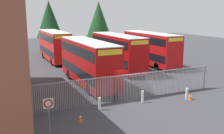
{
  "coord_description": "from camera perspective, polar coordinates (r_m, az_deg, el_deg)",
  "views": [
    {
      "loc": [
        -10.35,
        -18.42,
        7.13
      ],
      "look_at": [
        0.0,
        4.0,
        2.0
      ],
      "focal_mm": 42.29,
      "sensor_mm": 36.0,
      "label": 1
    }
  ],
  "objects": [
    {
      "name": "bollard_near_left",
      "position": [
        19.75,
        -2.69,
        -7.96
      ],
      "size": [
        0.2,
        0.2,
        0.95
      ],
      "primitive_type": "cylinder",
      "color": "silver",
      "rests_on": "ground"
    },
    {
      "name": "tree_tall_back",
      "position": [
        44.78,
        -2.9,
        9.97
      ],
      "size": [
        4.42,
        4.42,
        8.94
      ],
      "color": "#4C3823",
      "rests_on": "ground"
    },
    {
      "name": "traffic_cone_mid_forecourt",
      "position": [
        22.86,
        16.56,
        -6.18
      ],
      "size": [
        0.34,
        0.34,
        0.59
      ],
      "color": "orange",
      "rests_on": "ground"
    },
    {
      "name": "bollard_center_front",
      "position": [
        21.5,
        6.63,
        -6.38
      ],
      "size": [
        0.2,
        0.2,
        0.95
      ],
      "primitive_type": "cylinder",
      "color": "silver",
      "rests_on": "ground"
    },
    {
      "name": "traffic_cone_by_gate",
      "position": [
        17.93,
        -6.9,
        -10.77
      ],
      "size": [
        0.34,
        0.34,
        0.59
      ],
      "color": "orange",
      "rests_on": "ground"
    },
    {
      "name": "double_decker_bus_behind_fence_left",
      "position": [
        33.06,
        1.18,
        3.55
      ],
      "size": [
        2.54,
        10.81,
        4.42
      ],
      "color": "#B70C0C",
      "rests_on": "ground"
    },
    {
      "name": "speed_limit_sign_post",
      "position": [
        15.66,
        -13.56,
        -8.59
      ],
      "size": [
        0.6,
        0.14,
        2.4
      ],
      "color": "slate",
      "rests_on": "ground"
    },
    {
      "name": "palisade_fence",
      "position": [
        21.84,
        3.88,
        -4.09
      ],
      "size": [
        16.3,
        0.14,
        2.35
      ],
      "color": "gray",
      "rests_on": "ground"
    },
    {
      "name": "ground_plane",
      "position": [
        29.25,
        -3.29,
        -2.39
      ],
      "size": [
        100.0,
        100.0,
        0.0
      ],
      "primitive_type": "plane",
      "color": "#3D3D42"
    },
    {
      "name": "double_decker_bus_behind_fence_right",
      "position": [
        36.6,
        8.3,
        4.22
      ],
      "size": [
        2.54,
        10.81,
        4.42
      ],
      "color": "red",
      "rests_on": "ground"
    },
    {
      "name": "tree_short_side",
      "position": [
        46.91,
        -13.42,
        9.99
      ],
      "size": [
        4.42,
        4.42,
        9.13
      ],
      "color": "#4C3823",
      "rests_on": "ground"
    },
    {
      "name": "double_decker_bus_near_gate",
      "position": [
        26.26,
        -5.24,
        1.36
      ],
      "size": [
        2.54,
        10.81,
        4.42
      ],
      "color": "#B70C0C",
      "rests_on": "ground"
    },
    {
      "name": "bollard_near_right",
      "position": [
        22.97,
        15.84,
        -5.56
      ],
      "size": [
        0.2,
        0.2,
        0.95
      ],
      "primitive_type": "cylinder",
      "color": "silver",
      "rests_on": "ground"
    },
    {
      "name": "double_decker_bus_far_back",
      "position": [
        40.26,
        -12.39,
        4.75
      ],
      "size": [
        2.54,
        10.81,
        4.42
      ],
      "color": "red",
      "rests_on": "ground"
    }
  ]
}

